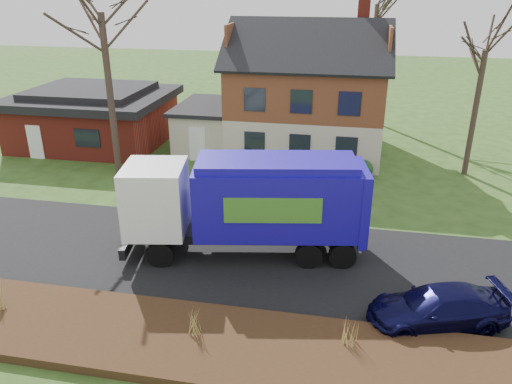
# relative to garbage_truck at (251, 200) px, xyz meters

# --- Properties ---
(ground) EXTENTS (120.00, 120.00, 0.00)m
(ground) POSITION_rel_garbage_truck_xyz_m (-1.17, -0.46, -2.31)
(ground) COLOR #2A4617
(ground) RESTS_ON ground
(road) EXTENTS (80.00, 7.00, 0.02)m
(road) POSITION_rel_garbage_truck_xyz_m (-1.17, -0.46, -2.30)
(road) COLOR black
(road) RESTS_ON ground
(mulch_verge) EXTENTS (80.00, 3.50, 0.30)m
(mulch_verge) POSITION_rel_garbage_truck_xyz_m (-1.17, -5.76, -2.16)
(mulch_verge) COLOR black
(mulch_verge) RESTS_ON ground
(main_house) EXTENTS (12.95, 8.95, 9.26)m
(main_house) POSITION_rel_garbage_truck_xyz_m (0.32, 13.45, 1.72)
(main_house) COLOR beige
(main_house) RESTS_ON ground
(ranch_house) EXTENTS (9.80, 8.20, 3.70)m
(ranch_house) POSITION_rel_garbage_truck_xyz_m (-13.17, 12.54, -0.49)
(ranch_house) COLOR maroon
(ranch_house) RESTS_ON ground
(garbage_truck) EXTENTS (9.63, 4.10, 4.00)m
(garbage_truck) POSITION_rel_garbage_truck_xyz_m (0.00, 0.00, 0.00)
(garbage_truck) COLOR black
(garbage_truck) RESTS_ON ground
(silver_sedan) EXTENTS (4.19, 1.64, 1.36)m
(silver_sedan) POSITION_rel_garbage_truck_xyz_m (-2.38, 3.57, -1.63)
(silver_sedan) COLOR #9DA0A5
(silver_sedan) RESTS_ON ground
(navy_wagon) EXTENTS (4.72, 2.97, 1.28)m
(navy_wagon) POSITION_rel_garbage_truck_xyz_m (6.68, -3.31, -1.67)
(navy_wagon) COLOR black
(navy_wagon) RESTS_ON ground
(tree_front_east) EXTENTS (3.50, 3.50, 9.71)m
(tree_front_east) POSITION_rel_garbage_truck_xyz_m (10.09, 11.00, 5.59)
(tree_front_east) COLOR #3D2E25
(tree_front_east) RESTS_ON ground
(grass_clump_mid) EXTENTS (0.32, 0.26, 0.88)m
(grass_clump_mid) POSITION_rel_garbage_truck_xyz_m (-0.58, -5.58, -1.56)
(grass_clump_mid) COLOR #9D8D45
(grass_clump_mid) RESTS_ON mulch_verge
(grass_clump_east) EXTENTS (0.33, 0.27, 0.82)m
(grass_clump_east) POSITION_rel_garbage_truck_xyz_m (3.98, -5.14, -1.60)
(grass_clump_east) COLOR tan
(grass_clump_east) RESTS_ON mulch_verge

